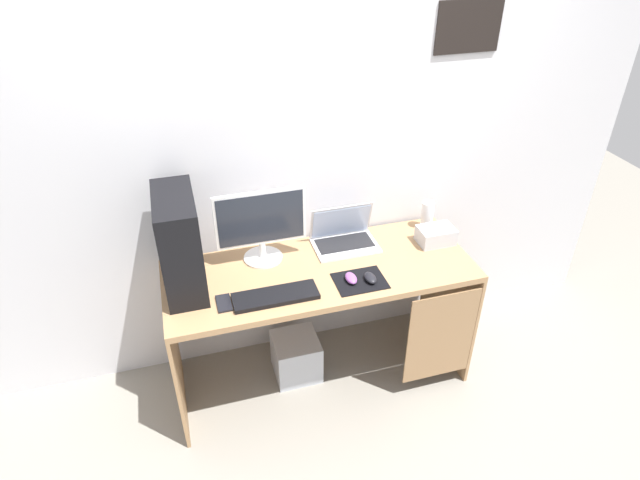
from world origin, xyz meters
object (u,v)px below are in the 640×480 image
at_px(keyboard, 276,296).
at_px(cell_phone, 224,303).
at_px(mouse_right, 370,278).
at_px(monitor, 261,225).
at_px(pc_tower, 180,243).
at_px(projector, 436,235).
at_px(mouse_left, 351,278).
at_px(laptop, 344,237).
at_px(subwoofer, 296,356).
at_px(speaker, 427,215).

xyz_separation_m(keyboard, cell_phone, (-0.25, 0.03, -0.01)).
bearing_deg(mouse_right, monitor, 144.31).
distance_m(pc_tower, projector, 1.40).
distance_m(pc_tower, mouse_left, 0.86).
height_order(laptop, projector, laptop).
bearing_deg(mouse_left, cell_phone, 179.46).
bearing_deg(laptop, pc_tower, -171.41).
height_order(pc_tower, keyboard, pc_tower).
relative_size(laptop, keyboard, 0.84).
relative_size(laptop, subwoofer, 1.36).
distance_m(keyboard, subwoofer, 0.70).
distance_m(cell_phone, subwoofer, 0.78).
xyz_separation_m(speaker, mouse_right, (-0.50, -0.40, -0.06)).
height_order(monitor, keyboard, monitor).
relative_size(pc_tower, monitor, 1.06).
bearing_deg(cell_phone, monitor, 50.93).
bearing_deg(projector, monitor, 173.39).
bearing_deg(mouse_right, mouse_left, 165.26).
bearing_deg(keyboard, speaker, 21.47).
xyz_separation_m(pc_tower, keyboard, (0.41, -0.23, -0.24)).
relative_size(laptop, speaker, 2.11).
bearing_deg(subwoofer, mouse_right, -31.57).
relative_size(speaker, subwoofer, 0.64).
distance_m(speaker, cell_phone, 1.30).
bearing_deg(pc_tower, mouse_right, -14.59).
xyz_separation_m(pc_tower, monitor, (0.42, 0.11, -0.04)).
relative_size(speaker, cell_phone, 1.29).
bearing_deg(monitor, speaker, 2.79).
distance_m(monitor, speaker, 1.00).
xyz_separation_m(laptop, subwoofer, (-0.33, -0.15, -0.69)).
bearing_deg(pc_tower, cell_phone, -51.90).
relative_size(laptop, mouse_right, 3.69).
distance_m(monitor, keyboard, 0.40).
relative_size(pc_tower, cell_phone, 3.89).
height_order(mouse_left, mouse_right, same).
height_order(monitor, subwoofer, monitor).
height_order(projector, keyboard, projector).
relative_size(mouse_left, mouse_right, 1.00).
distance_m(monitor, projector, 0.99).
distance_m(pc_tower, keyboard, 0.53).
bearing_deg(keyboard, laptop, 37.50).
relative_size(projector, cell_phone, 1.54).
bearing_deg(cell_phone, pc_tower, 128.10).
distance_m(speaker, keyboard, 1.07).
xyz_separation_m(mouse_left, subwoofer, (-0.26, 0.19, -0.67)).
distance_m(mouse_left, mouse_right, 0.10).
bearing_deg(mouse_left, laptop, 77.60).
xyz_separation_m(speaker, mouse_left, (-0.60, -0.37, -0.06)).
xyz_separation_m(projector, subwoofer, (-0.83, -0.02, -0.69)).
bearing_deg(subwoofer, monitor, 135.20).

